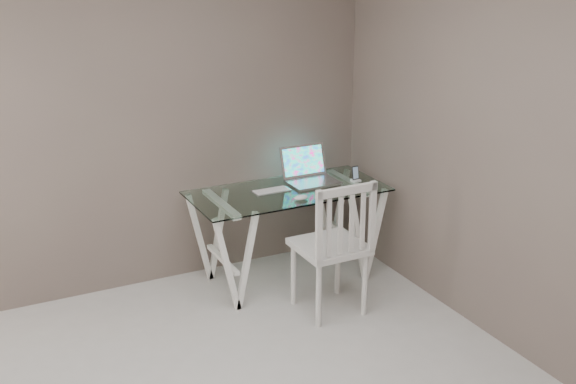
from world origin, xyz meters
TOP-DOWN VIEW (x-y plane):
  - room at (-0.06, 0.02)m, footprint 4.50×4.52m
  - desk at (1.15, 1.79)m, footprint 1.50×0.70m
  - chair at (1.19, 1.13)m, footprint 0.47×0.47m
  - laptop at (1.41, 1.92)m, footprint 0.39×0.35m
  - keyboard at (1.03, 1.83)m, footprint 0.29×0.12m
  - mouse at (1.14, 1.56)m, footprint 0.11×0.06m
  - phone_dock at (1.73, 1.75)m, footprint 0.07×0.07m

SIDE VIEW (x-z plane):
  - desk at x=1.15m, z-range 0.01..0.76m
  - chair at x=1.19m, z-range 0.05..1.07m
  - keyboard at x=1.03m, z-range 0.75..0.75m
  - mouse at x=1.14m, z-range 0.75..0.78m
  - phone_dock at x=1.73m, z-range 0.72..0.84m
  - laptop at x=1.41m, z-range 0.68..0.94m
  - room at x=-0.06m, z-range 0.36..3.07m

